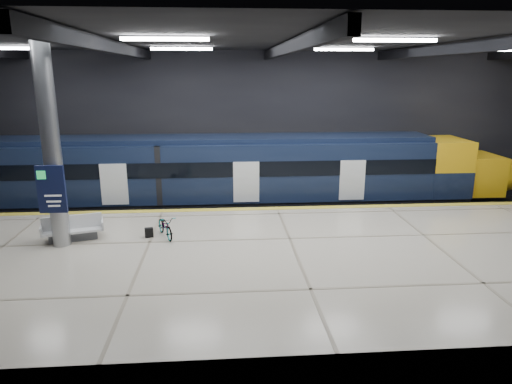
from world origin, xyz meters
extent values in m
plane|color=black|center=(0.00, 0.00, 0.00)|extent=(30.00, 30.00, 0.00)
cube|color=black|center=(0.00, 8.00, 4.00)|extent=(30.00, 0.10, 8.00)
cube|color=black|center=(0.00, -8.00, 4.00)|extent=(30.00, 0.10, 8.00)
cube|color=black|center=(0.00, 0.00, 8.00)|extent=(30.00, 16.00, 0.10)
cube|color=black|center=(-6.00, 0.00, 7.75)|extent=(0.25, 16.00, 0.40)
cube|color=black|center=(0.00, 0.00, 7.75)|extent=(0.25, 16.00, 0.40)
cube|color=black|center=(6.00, 0.00, 7.75)|extent=(0.25, 16.00, 0.40)
cube|color=white|center=(-4.00, -2.00, 7.88)|extent=(2.60, 0.18, 0.10)
cube|color=white|center=(3.00, -2.00, 7.88)|extent=(2.60, 0.18, 0.10)
cube|color=white|center=(-11.00, 4.00, 7.88)|extent=(2.60, 0.18, 0.10)
cube|color=white|center=(-4.00, 4.00, 7.88)|extent=(2.60, 0.18, 0.10)
cube|color=white|center=(3.00, 4.00, 7.88)|extent=(2.60, 0.18, 0.10)
cube|color=white|center=(10.00, 4.00, 7.88)|extent=(2.60, 0.18, 0.10)
cube|color=beige|center=(0.00, -2.50, 0.55)|extent=(30.00, 11.00, 1.10)
cube|color=yellow|center=(0.00, 2.75, 1.11)|extent=(30.00, 0.40, 0.01)
cube|color=gray|center=(0.00, 4.78, 0.08)|extent=(30.00, 0.08, 0.16)
cube|color=gray|center=(0.00, 6.22, 0.08)|extent=(30.00, 0.08, 0.16)
cube|color=black|center=(-4.29, 5.50, 0.55)|extent=(24.00, 2.58, 0.80)
cube|color=#0F1933|center=(-4.29, 5.50, 2.33)|extent=(24.00, 2.80, 2.75)
cube|color=#0F1933|center=(-4.29, 5.50, 3.82)|extent=(24.00, 2.30, 0.24)
cube|color=black|center=(-4.29, 4.09, 2.60)|extent=(24.00, 0.04, 0.70)
cube|color=white|center=(-1.29, 4.08, 2.00)|extent=(1.20, 0.05, 1.90)
cube|color=yellow|center=(8.71, 5.50, 2.33)|extent=(2.00, 2.80, 2.75)
ellipsoid|color=yellow|center=(11.31, 5.50, 1.85)|extent=(3.60, 2.52, 1.90)
cube|color=black|center=(9.01, 5.50, 2.50)|extent=(1.60, 2.38, 0.80)
cube|color=#595B60|center=(-7.75, -0.54, 1.25)|extent=(1.69, 0.93, 0.30)
cube|color=white|center=(-7.75, -0.54, 1.48)|extent=(2.18, 1.38, 0.08)
cube|color=white|center=(-7.75, -0.54, 1.77)|extent=(1.97, 0.63, 0.51)
cube|color=white|center=(-8.73, -0.82, 1.61)|extent=(0.29, 0.84, 0.30)
cube|color=white|center=(-6.78, -0.27, 1.61)|extent=(0.29, 0.84, 0.30)
imported|color=#99999E|center=(-4.49, -0.48, 1.51)|extent=(1.11, 1.64, 0.82)
cube|color=black|center=(-5.09, -0.48, 1.28)|extent=(0.33, 0.24, 0.35)
cylinder|color=#9EA0A5|center=(-8.00, -1.00, 4.55)|extent=(0.60, 0.60, 6.90)
cube|color=#0F1639|center=(-8.00, -1.42, 3.20)|extent=(0.90, 0.12, 1.60)
camera|label=1|loc=(-2.38, -16.39, 6.94)|focal=32.00mm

